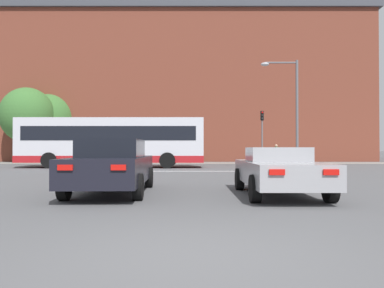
% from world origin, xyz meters
% --- Properties ---
extents(ground_plane, '(400.00, 400.00, 0.00)m').
position_xyz_m(ground_plane, '(0.00, 0.00, 0.00)').
color(ground_plane, '#545456').
extents(stop_line_strip, '(9.28, 0.30, 0.01)m').
position_xyz_m(stop_line_strip, '(0.00, 16.14, 0.00)').
color(stop_line_strip, silver).
rests_on(stop_line_strip, ground_plane).
extents(far_pavement, '(70.31, 2.50, 0.01)m').
position_xyz_m(far_pavement, '(0.00, 27.91, 0.01)').
color(far_pavement, gray).
rests_on(far_pavement, ground_plane).
extents(brick_civic_building, '(37.27, 16.06, 18.49)m').
position_xyz_m(brick_civic_building, '(-0.46, 39.03, 8.16)').
color(brick_civic_building, brown).
rests_on(brick_civic_building, ground_plane).
extents(car_saloon_left, '(2.05, 4.88, 1.49)m').
position_xyz_m(car_saloon_left, '(-2.24, 6.06, 0.76)').
color(car_saloon_left, black).
rests_on(car_saloon_left, ground_plane).
extents(car_roadster_right, '(1.94, 4.40, 1.26)m').
position_xyz_m(car_roadster_right, '(2.22, 5.57, 0.65)').
color(car_roadster_right, '#9E9EA3').
rests_on(car_roadster_right, ground_plane).
extents(bus_crossing_lead, '(11.96, 2.71, 3.20)m').
position_xyz_m(bus_crossing_lead, '(-5.30, 20.36, 1.72)').
color(bus_crossing_lead, silver).
rests_on(bus_crossing_lead, ground_plane).
extents(traffic_light_far_left, '(0.26, 0.31, 3.63)m').
position_xyz_m(traffic_light_far_left, '(-6.33, 27.16, 2.47)').
color(traffic_light_far_left, slate).
rests_on(traffic_light_far_left, ground_plane).
extents(traffic_light_far_right, '(0.26, 0.31, 4.43)m').
position_xyz_m(traffic_light_far_right, '(5.86, 27.20, 2.96)').
color(traffic_light_far_right, slate).
rests_on(traffic_light_far_right, ground_plane).
extents(street_lamp_junction, '(2.29, 0.36, 6.66)m').
position_xyz_m(street_lamp_junction, '(5.95, 18.56, 4.13)').
color(street_lamp_junction, slate).
rests_on(street_lamp_junction, ground_plane).
extents(pedestrian_waiting, '(0.43, 0.44, 1.75)m').
position_xyz_m(pedestrian_waiting, '(-3.86, 27.18, 1.03)').
color(pedestrian_waiting, '#333851').
rests_on(pedestrian_waiting, ground_plane).
extents(pedestrian_walking_east, '(0.30, 0.44, 1.61)m').
position_xyz_m(pedestrian_walking_east, '(7.16, 27.72, 0.94)').
color(pedestrian_walking_east, brown).
rests_on(pedestrian_walking_east, ground_plane).
extents(tree_by_building, '(4.79, 4.79, 6.80)m').
position_xyz_m(tree_by_building, '(-15.06, 29.72, 4.28)').
color(tree_by_building, '#4C3823').
rests_on(tree_by_building, ground_plane).
extents(tree_kerbside, '(4.71, 4.71, 6.50)m').
position_xyz_m(tree_kerbside, '(-13.83, 31.75, 4.02)').
color(tree_kerbside, '#4C3823').
rests_on(tree_kerbside, ground_plane).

